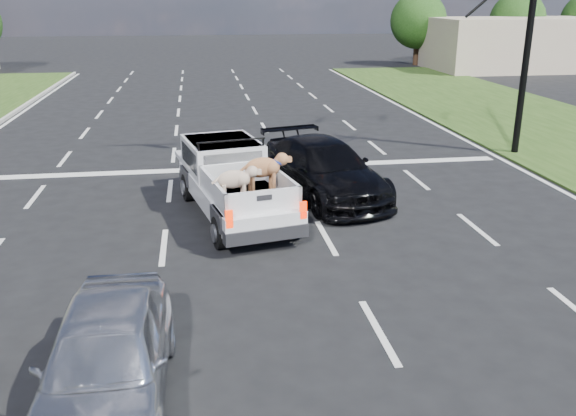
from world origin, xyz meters
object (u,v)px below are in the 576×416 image
object	(u,v)px
traffic_signal	(460,6)
pickup_truck	(233,180)
black_coupe	(324,169)
silver_sedan	(107,358)

from	to	relation	value
traffic_signal	pickup_truck	world-z (taller)	traffic_signal
black_coupe	traffic_signal	bearing A→B (deg)	21.93
pickup_truck	black_coupe	xyz separation A→B (m)	(2.45, 1.16, -0.14)
pickup_truck	black_coupe	distance (m)	2.71
black_coupe	pickup_truck	bearing A→B (deg)	-168.57
pickup_truck	silver_sedan	world-z (taller)	pickup_truck
traffic_signal	silver_sedan	xyz separation A→B (m)	(-9.40, -11.71, -4.05)
silver_sedan	black_coupe	size ratio (longest dim) A/B	0.79
silver_sedan	black_coupe	bearing A→B (deg)	61.83
pickup_truck	silver_sedan	distance (m)	7.32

